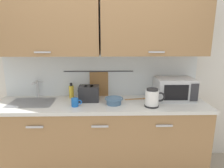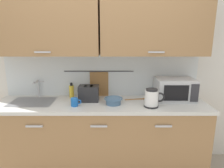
% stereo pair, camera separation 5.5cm
% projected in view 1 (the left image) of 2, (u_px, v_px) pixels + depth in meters
% --- Properties ---
extents(counter_unit, '(2.53, 0.64, 0.90)m').
position_uv_depth(counter_unit, '(100.00, 136.00, 2.44)').
color(counter_unit, '#997047').
rests_on(counter_unit, ground).
extents(back_wall_assembly, '(3.70, 0.41, 2.50)m').
position_uv_depth(back_wall_assembly, '(101.00, 49.00, 2.41)').
color(back_wall_assembly, silver).
rests_on(back_wall_assembly, ground).
extents(sink_faucet, '(0.09, 0.17, 0.22)m').
position_uv_depth(sink_faucet, '(37.00, 87.00, 2.50)').
color(sink_faucet, '#B2B5BA').
rests_on(sink_faucet, counter_unit).
extents(microwave, '(0.46, 0.35, 0.27)m').
position_uv_depth(microwave, '(174.00, 89.00, 2.43)').
color(microwave, silver).
rests_on(microwave, counter_unit).
extents(electric_kettle, '(0.23, 0.16, 0.21)m').
position_uv_depth(electric_kettle, '(152.00, 98.00, 2.18)').
color(electric_kettle, black).
rests_on(electric_kettle, counter_unit).
extents(dish_soap_bottle, '(0.06, 0.06, 0.20)m').
position_uv_depth(dish_soap_bottle, '(71.00, 91.00, 2.49)').
color(dish_soap_bottle, yellow).
rests_on(dish_soap_bottle, counter_unit).
extents(mug_near_sink, '(0.12, 0.08, 0.09)m').
position_uv_depth(mug_near_sink, '(75.00, 102.00, 2.19)').
color(mug_near_sink, blue).
rests_on(mug_near_sink, counter_unit).
extents(mixing_bowl, '(0.21, 0.21, 0.08)m').
position_uv_depth(mixing_bowl, '(114.00, 101.00, 2.26)').
color(mixing_bowl, '#4C7093').
rests_on(mixing_bowl, counter_unit).
extents(toaster, '(0.26, 0.17, 0.19)m').
position_uv_depth(toaster, '(89.00, 93.00, 2.37)').
color(toaster, '#232326').
rests_on(toaster, counter_unit).
extents(wooden_spoon, '(0.28, 0.07, 0.01)m').
position_uv_depth(wooden_spoon, '(138.00, 99.00, 2.45)').
color(wooden_spoon, '#9E7042').
rests_on(wooden_spoon, counter_unit).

